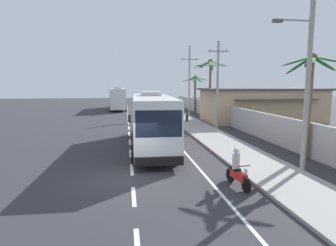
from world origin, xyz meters
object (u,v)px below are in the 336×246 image
utility_pole_nearest (308,63)px  motorcycle_trailing (174,122)px  coach_bus_foreground (152,119)px  utility_pole_far (189,80)px  roadside_building (261,105)px  coach_bus_far_lane (118,98)px  palm_nearest (210,75)px  palm_second (195,87)px  palm_third (310,83)px  motorcycle_beside_bus (237,171)px  utility_pole_mid (217,83)px

utility_pole_nearest → motorcycle_trailing: bearing=105.5°
motorcycle_trailing → utility_pole_nearest: 15.77m
motorcycle_trailing → coach_bus_foreground: bearing=-109.8°
utility_pole_far → coach_bus_foreground: bearing=-109.5°
coach_bus_foreground → roadside_building: bearing=40.9°
coach_bus_foreground → motorcycle_trailing: size_ratio=5.83×
coach_bus_far_lane → motorcycle_trailing: 23.57m
palm_nearest → roadside_building: 7.05m
utility_pole_nearest → palm_second: 30.05m
coach_bus_far_lane → palm_third: size_ratio=1.90×
coach_bus_far_lane → motorcycle_beside_bus: bearing=-81.2°
palm_third → palm_second: bearing=89.8°
motorcycle_beside_bus → palm_nearest: size_ratio=0.27×
utility_pole_mid → roadside_building: (7.22, 5.31, -2.48)m
palm_nearest → utility_pole_far: bearing=95.2°
utility_pole_nearest → motorcycle_beside_bus: bearing=-159.1°
utility_pole_nearest → palm_second: bearing=86.4°
utility_pole_mid → roadside_building: size_ratio=0.60×
motorcycle_trailing → palm_second: bearing=69.0°
utility_pole_far → palm_second: size_ratio=1.69×
palm_nearest → palm_third: size_ratio=1.17×
utility_pole_nearest → utility_pole_far: 26.56m
palm_second → coach_bus_far_lane: bearing=148.4°
utility_pole_mid → palm_third: (1.97, -10.95, -0.05)m
motorcycle_trailing → utility_pole_mid: (3.87, -1.24, 3.78)m
motorcycle_beside_bus → palm_nearest: 21.49m
coach_bus_far_lane → palm_second: size_ratio=2.05×
coach_bus_far_lane → palm_nearest: palm_nearest is taller
utility_pole_nearest → palm_third: bearing=52.1°
palm_second → palm_nearest: bearing=-95.2°
motorcycle_trailing → palm_nearest: size_ratio=0.27×
coach_bus_foreground → palm_nearest: size_ratio=1.59×
coach_bus_far_lane → roadside_building: size_ratio=0.84×
coach_bus_far_lane → utility_pole_mid: bearing=-67.7°
motorcycle_beside_bus → roadside_building: size_ratio=0.14×
motorcycle_beside_bus → roadside_building: (11.08, 20.12, 1.29)m
roadside_building → palm_nearest: bearing=177.5°
coach_bus_foreground → palm_third: 9.96m
roadside_building → palm_second: bearing=114.4°
coach_bus_far_lane → roadside_building: (17.06, -18.69, -0.06)m
coach_bus_foreground → roadside_building: roadside_building is taller
coach_bus_foreground → palm_second: palm_second is taller
palm_third → utility_pole_nearest: bearing=-127.9°
coach_bus_foreground → palm_nearest: palm_nearest is taller
palm_third → roadside_building: 17.26m
utility_pole_far → roadside_building: bearing=-49.2°
palm_second → palm_third: size_ratio=0.93×
palm_nearest → palm_second: 11.23m
coach_bus_far_lane → palm_nearest: bearing=-59.4°
utility_pole_nearest → roadside_building: utility_pole_nearest is taller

